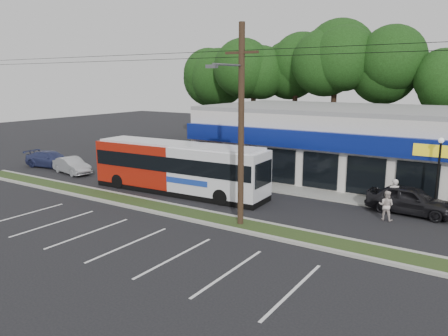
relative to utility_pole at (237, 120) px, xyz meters
name	(u,v)px	position (x,y,z in m)	size (l,w,h in m)	color
ground	(182,220)	(-2.83, -0.93, -5.41)	(120.00, 120.00, 0.00)	black
grass_strip	(194,215)	(-2.83, 0.07, -5.35)	(40.00, 1.60, 0.12)	#243716
curb_south	(184,218)	(-2.83, -0.78, -5.34)	(40.00, 0.25, 0.14)	#9E9E93
curb_north	(203,211)	(-2.83, 0.92, -5.34)	(40.00, 0.25, 0.14)	#9E9E93
sidewalk	(332,196)	(2.17, 8.07, -5.36)	(32.00, 2.20, 0.10)	#9E9E93
strip_mall	(372,143)	(2.67, 14.99, -2.76)	(25.00, 12.55, 5.30)	beige
utility_pole	(237,120)	(0.00, 0.00, 0.00)	(50.00, 2.77, 10.00)	black
lamp_post	(439,166)	(8.17, 7.87, -2.74)	(0.30, 0.30, 4.25)	black
tree_line	(388,68)	(1.17, 25.07, 3.00)	(46.76, 6.76, 11.83)	black
metrobus	(178,167)	(-6.69, 3.57, -3.66)	(12.40, 3.20, 3.30)	#9E1A0C
car_dark	(410,200)	(7.01, 6.95, -4.62)	(1.87, 4.65, 1.58)	black
car_silver	(72,166)	(-17.52, 3.55, -4.77)	(1.37, 3.93, 1.30)	#9A9CA1
car_blue	(51,159)	(-21.21, 4.27, -4.73)	(1.91, 4.70, 1.36)	navy
pedestrian_a	(394,195)	(6.17, 6.80, -4.46)	(0.70, 0.46, 1.91)	beige
pedestrian_b	(386,205)	(6.17, 5.07, -4.61)	(0.78, 0.61, 1.61)	beige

